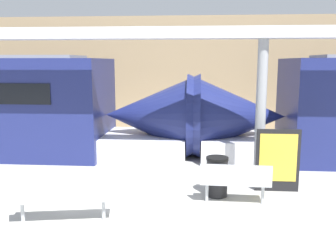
% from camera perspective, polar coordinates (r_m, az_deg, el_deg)
% --- Properties ---
extents(ground_plane, '(60.00, 60.00, 0.00)m').
position_cam_1_polar(ground_plane, '(6.98, -5.60, -15.71)').
color(ground_plane, '#B2AFA8').
extents(station_wall, '(56.00, 0.20, 5.00)m').
position_cam_1_polar(station_wall, '(17.01, 0.72, 8.07)').
color(station_wall, '#9E8460').
rests_on(station_wall, ground_plane).
extents(bench_near, '(1.93, 0.77, 0.89)m').
position_cam_1_polar(bench_near, '(7.34, -15.87, -10.18)').
color(bench_near, '#ADB2B7').
rests_on(bench_near, ground_plane).
extents(bench_far, '(1.50, 0.49, 0.89)m').
position_cam_1_polar(bench_far, '(8.10, 10.21, -8.09)').
color(bench_far, '#ADB2B7').
rests_on(bench_far, ground_plane).
extents(trash_bin, '(0.50, 0.50, 0.90)m').
position_cam_1_polar(trash_bin, '(8.55, 7.46, -7.62)').
color(trash_bin, black).
rests_on(trash_bin, ground_plane).
extents(poster_board, '(1.00, 0.07, 1.47)m').
position_cam_1_polar(poster_board, '(9.07, 16.37, -5.02)').
color(poster_board, black).
rests_on(poster_board, ground_plane).
extents(support_column_near, '(0.26, 0.26, 3.55)m').
position_cam_1_polar(support_column_near, '(9.56, 13.95, 2.12)').
color(support_column_near, gray).
rests_on(support_column_near, ground_plane).
extents(canopy_beam, '(28.00, 0.60, 0.28)m').
position_cam_1_polar(canopy_beam, '(9.51, 14.43, 13.63)').
color(canopy_beam, '#B7B7BC').
rests_on(canopy_beam, support_column_near).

